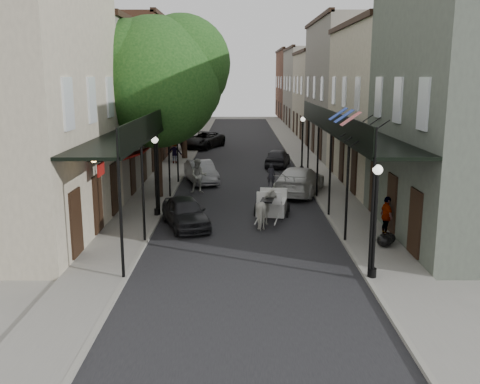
{
  "coord_description": "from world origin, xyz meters",
  "views": [
    {
      "loc": [
        -0.23,
        -18.43,
        6.53
      ],
      "look_at": [
        -0.19,
        4.26,
        1.6
      ],
      "focal_mm": 40.0,
      "sensor_mm": 36.0,
      "label": 1
    }
  ],
  "objects_px": {
    "tree_near": "(163,77)",
    "car_right_far": "(278,158)",
    "lamppost_right_near": "(375,220)",
    "car_left_mid": "(201,172)",
    "horse": "(267,210)",
    "pedestrian_sidewalk_right": "(387,216)",
    "car_left_far": "(203,140)",
    "carriage": "(273,193)",
    "lamppost_left": "(156,175)",
    "car_left_near": "(185,212)",
    "pedestrian_sidewalk_left": "(174,152)",
    "tree_far": "(188,85)",
    "lamppost_right_far": "(302,143)",
    "car_right_near": "(299,181)",
    "pedestrian_walking": "(199,176)"
  },
  "relations": [
    {
      "from": "lamppost_right_near",
      "to": "car_left_mid",
      "type": "relative_size",
      "value": 0.89
    },
    {
      "from": "lamppost_left",
      "to": "car_right_far",
      "type": "height_order",
      "value": "lamppost_left"
    },
    {
      "from": "lamppost_right_far",
      "to": "pedestrian_sidewalk_right",
      "type": "distance_m",
      "value": 15.5
    },
    {
      "from": "tree_far",
      "to": "car_left_mid",
      "type": "relative_size",
      "value": 2.07
    },
    {
      "from": "tree_far",
      "to": "pedestrian_walking",
      "type": "relative_size",
      "value": 4.38
    },
    {
      "from": "pedestrian_sidewalk_left",
      "to": "car_right_near",
      "type": "distance_m",
      "value": 13.08
    },
    {
      "from": "lamppost_right_far",
      "to": "car_right_far",
      "type": "relative_size",
      "value": 0.94
    },
    {
      "from": "horse",
      "to": "car_left_far",
      "type": "bearing_deg",
      "value": -70.62
    },
    {
      "from": "pedestrian_sidewalk_left",
      "to": "pedestrian_walking",
      "type": "bearing_deg",
      "value": 103.46
    },
    {
      "from": "tree_far",
      "to": "lamppost_right_far",
      "type": "relative_size",
      "value": 2.32
    },
    {
      "from": "tree_far",
      "to": "car_right_near",
      "type": "height_order",
      "value": "tree_far"
    },
    {
      "from": "lamppost_right_near",
      "to": "horse",
      "type": "relative_size",
      "value": 2.01
    },
    {
      "from": "horse",
      "to": "car_right_near",
      "type": "relative_size",
      "value": 0.35
    },
    {
      "from": "car_left_far",
      "to": "car_left_mid",
      "type": "bearing_deg",
      "value": -65.16
    },
    {
      "from": "lamppost_left",
      "to": "car_left_far",
      "type": "bearing_deg",
      "value": 88.84
    },
    {
      "from": "carriage",
      "to": "car_left_far",
      "type": "distance_m",
      "value": 24.52
    },
    {
      "from": "tree_near",
      "to": "pedestrian_sidewalk_left",
      "type": "height_order",
      "value": "tree_near"
    },
    {
      "from": "horse",
      "to": "carriage",
      "type": "xyz_separation_m",
      "value": [
        0.4,
        2.4,
        0.23
      ]
    },
    {
      "from": "car_right_far",
      "to": "lamppost_left",
      "type": "bearing_deg",
      "value": 76.05
    },
    {
      "from": "lamppost_right_near",
      "to": "tree_near",
      "type": "bearing_deg",
      "value": 124.27
    },
    {
      "from": "pedestrian_sidewalk_right",
      "to": "carriage",
      "type": "bearing_deg",
      "value": 37.45
    },
    {
      "from": "pedestrian_sidewalk_left",
      "to": "car_left_mid",
      "type": "bearing_deg",
      "value": 108.73
    },
    {
      "from": "tree_far",
      "to": "carriage",
      "type": "bearing_deg",
      "value": -72.09
    },
    {
      "from": "car_left_near",
      "to": "car_right_near",
      "type": "bearing_deg",
      "value": 30.96
    },
    {
      "from": "car_left_near",
      "to": "car_left_mid",
      "type": "bearing_deg",
      "value": 71.19
    },
    {
      "from": "carriage",
      "to": "pedestrian_sidewalk_left",
      "type": "distance_m",
      "value": 15.92
    },
    {
      "from": "lamppost_left",
      "to": "lamppost_right_far",
      "type": "bearing_deg",
      "value": 55.65
    },
    {
      "from": "lamppost_right_near",
      "to": "pedestrian_sidewalk_right",
      "type": "height_order",
      "value": "lamppost_right_near"
    },
    {
      "from": "tree_near",
      "to": "car_right_far",
      "type": "relative_size",
      "value": 2.44
    },
    {
      "from": "horse",
      "to": "pedestrian_sidewalk_right",
      "type": "height_order",
      "value": "pedestrian_sidewalk_right"
    },
    {
      "from": "carriage",
      "to": "tree_far",
      "type": "bearing_deg",
      "value": 117.43
    },
    {
      "from": "carriage",
      "to": "car_left_near",
      "type": "bearing_deg",
      "value": -139.31
    },
    {
      "from": "lamppost_left",
      "to": "car_left_far",
      "type": "xyz_separation_m",
      "value": [
        0.5,
        24.75,
        -1.28
      ]
    },
    {
      "from": "tree_far",
      "to": "pedestrian_sidewalk_right",
      "type": "xyz_separation_m",
      "value": [
        10.03,
        -21.54,
        -4.9
      ]
    },
    {
      "from": "pedestrian_sidewalk_right",
      "to": "car_left_far",
      "type": "height_order",
      "value": "pedestrian_sidewalk_right"
    },
    {
      "from": "pedestrian_sidewalk_left",
      "to": "car_right_far",
      "type": "xyz_separation_m",
      "value": [
        7.68,
        -0.92,
        -0.32
      ]
    },
    {
      "from": "tree_near",
      "to": "horse",
      "type": "distance_m",
      "value": 9.67
    },
    {
      "from": "lamppost_right_near",
      "to": "car_left_far",
      "type": "bearing_deg",
      "value": 103.23
    },
    {
      "from": "lamppost_right_far",
      "to": "pedestrian_sidewalk_left",
      "type": "height_order",
      "value": "lamppost_right_far"
    },
    {
      "from": "tree_near",
      "to": "pedestrian_sidewalk_right",
      "type": "distance_m",
      "value": 13.69
    },
    {
      "from": "lamppost_left",
      "to": "car_left_mid",
      "type": "xyz_separation_m",
      "value": [
        1.5,
        8.36,
        -1.37
      ]
    },
    {
      "from": "carriage",
      "to": "car_left_near",
      "type": "height_order",
      "value": "carriage"
    },
    {
      "from": "lamppost_right_near",
      "to": "car_right_far",
      "type": "height_order",
      "value": "lamppost_right_near"
    },
    {
      "from": "pedestrian_sidewalk_right",
      "to": "car_right_far",
      "type": "distance_m",
      "value": 18.03
    },
    {
      "from": "car_left_near",
      "to": "car_right_near",
      "type": "distance_m",
      "value": 8.92
    },
    {
      "from": "car_left_mid",
      "to": "horse",
      "type": "bearing_deg",
      "value": -86.42
    },
    {
      "from": "lamppost_left",
      "to": "car_left_near",
      "type": "relative_size",
      "value": 0.95
    },
    {
      "from": "car_left_near",
      "to": "car_right_near",
      "type": "relative_size",
      "value": 0.74
    },
    {
      "from": "car_left_mid",
      "to": "car_right_far",
      "type": "bearing_deg",
      "value": 33.04
    },
    {
      "from": "car_left_near",
      "to": "car_left_mid",
      "type": "height_order",
      "value": "car_left_mid"
    }
  ]
}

